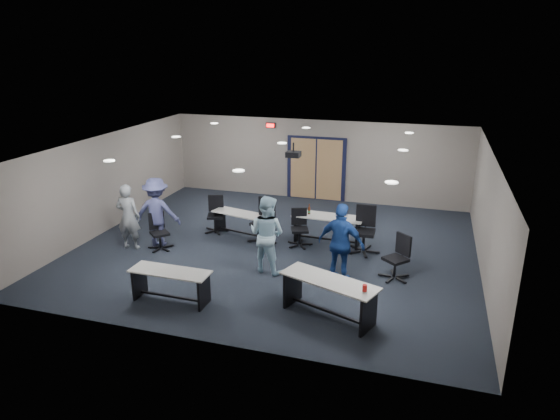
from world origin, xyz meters
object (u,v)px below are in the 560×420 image
(chair_back_c, at_px, (300,228))
(chair_back_b, at_px, (263,221))
(table_back_left, at_px, (241,220))
(chair_back_d, at_px, (364,230))
(person_lightblue, at_px, (267,234))
(person_navy, at_px, (341,244))
(table_back_right, at_px, (327,224))
(person_gray, at_px, (128,217))
(chair_back_a, at_px, (216,215))
(chair_loose_right, at_px, (396,258))
(chair_loose_left, at_px, (160,232))
(table_front_left, at_px, (171,280))
(person_back, at_px, (157,212))
(table_front_right, at_px, (329,291))

(chair_back_c, bearing_deg, chair_back_b, 161.07)
(table_back_left, bearing_deg, chair_back_d, 9.62)
(person_lightblue, xyz_separation_m, person_navy, (1.74, -0.07, 0.00))
(table_back_right, relative_size, person_gray, 1.09)
(table_back_right, relative_size, chair_back_d, 1.56)
(chair_back_c, bearing_deg, person_lightblue, -121.91)
(chair_back_a, xyz_separation_m, chair_loose_right, (5.08, -1.54, 0.00))
(chair_back_a, xyz_separation_m, chair_loose_left, (-0.86, -1.58, -0.03))
(table_back_left, bearing_deg, chair_back_a, -171.40)
(table_back_left, distance_m, chair_back_a, 0.78)
(table_front_left, bearing_deg, chair_loose_left, 124.85)
(chair_back_c, relative_size, person_lightblue, 0.54)
(table_back_left, relative_size, chair_back_d, 1.41)
(chair_back_a, xyz_separation_m, person_gray, (-1.64, -1.74, 0.35))
(table_front_left, height_order, person_lightblue, person_lightblue)
(chair_loose_left, xyz_separation_m, person_lightblue, (3.04, -0.40, 0.44))
(table_back_right, distance_m, person_back, 4.47)
(table_front_left, bearing_deg, table_back_left, 90.09)
(chair_back_b, height_order, chair_back_d, chair_back_d)
(chair_back_b, distance_m, person_gray, 3.46)
(chair_loose_right, distance_m, person_navy, 1.32)
(table_front_right, xyz_separation_m, chair_back_a, (-3.99, 3.60, -0.03))
(table_front_left, xyz_separation_m, person_lightblue, (1.43, 1.96, 0.45))
(chair_back_b, xyz_separation_m, person_navy, (2.42, -1.72, 0.32))
(table_front_right, bearing_deg, chair_back_d, 106.93)
(table_back_right, distance_m, chair_loose_right, 2.53)
(person_gray, bearing_deg, chair_loose_right, 176.46)
(chair_back_c, xyz_separation_m, chair_loose_right, (2.55, -1.23, 0.03))
(chair_back_a, distance_m, chair_loose_left, 1.80)
(table_front_left, xyz_separation_m, chair_back_b, (0.76, 3.61, 0.12))
(chair_back_d, relative_size, person_lightblue, 0.66)
(table_back_right, distance_m, chair_back_b, 1.72)
(chair_back_d, relative_size, chair_loose_left, 1.26)
(chair_back_c, bearing_deg, chair_loose_right, -46.22)
(chair_back_c, xyz_separation_m, person_navy, (1.40, -1.75, 0.42))
(table_front_left, height_order, table_back_right, table_back_right)
(table_front_left, bearing_deg, chair_back_a, 101.25)
(chair_back_c, bearing_deg, table_back_left, 151.65)
(person_back, bearing_deg, person_gray, 22.06)
(table_front_left, height_order, person_gray, person_gray)
(person_gray, height_order, person_navy, person_navy)
(person_gray, bearing_deg, person_navy, 171.52)
(table_back_left, height_order, chair_loose_left, chair_loose_left)
(chair_back_b, distance_m, chair_loose_left, 2.68)
(table_front_left, relative_size, chair_back_c, 1.71)
(chair_back_c, relative_size, chair_loose_left, 1.03)
(person_lightblue, bearing_deg, person_back, 2.69)
(table_front_left, xyz_separation_m, chair_loose_left, (-1.61, 2.36, 0.01))
(chair_loose_right, relative_size, person_navy, 0.57)
(table_front_right, relative_size, chair_loose_left, 2.14)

